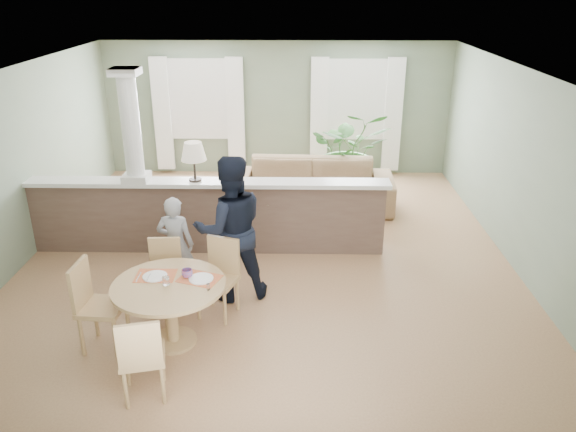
{
  "coord_description": "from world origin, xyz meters",
  "views": [
    {
      "loc": [
        0.43,
        -7.43,
        3.77
      ],
      "look_at": [
        0.31,
        -1.0,
        1.07
      ],
      "focal_mm": 35.0,
      "sensor_mm": 36.0,
      "label": 1
    }
  ],
  "objects_px": {
    "dining_table": "(170,296)",
    "chair_side": "(94,302)",
    "man_person": "(230,229)",
    "sofa": "(311,185)",
    "houseplant": "(350,151)",
    "chair_far_boy": "(165,271)",
    "chair_near": "(141,355)",
    "child_person": "(176,244)",
    "chair_far_man": "(220,273)"
  },
  "relations": [
    {
      "from": "dining_table",
      "to": "chair_far_man",
      "type": "distance_m",
      "value": 0.79
    },
    {
      "from": "houseplant",
      "to": "dining_table",
      "type": "bearing_deg",
      "value": -115.45
    },
    {
      "from": "sofa",
      "to": "houseplant",
      "type": "relative_size",
      "value": 1.78
    },
    {
      "from": "dining_table",
      "to": "man_person",
      "type": "height_order",
      "value": "man_person"
    },
    {
      "from": "chair_side",
      "to": "chair_near",
      "type": "bearing_deg",
      "value": -135.79
    },
    {
      "from": "houseplant",
      "to": "chair_near",
      "type": "bearing_deg",
      "value": -112.42
    },
    {
      "from": "dining_table",
      "to": "houseplant",
      "type": "bearing_deg",
      "value": 64.55
    },
    {
      "from": "chair_far_boy",
      "to": "man_person",
      "type": "xyz_separation_m",
      "value": [
        0.78,
        0.3,
        0.44
      ]
    },
    {
      "from": "chair_far_boy",
      "to": "man_person",
      "type": "bearing_deg",
      "value": 17.63
    },
    {
      "from": "sofa",
      "to": "dining_table",
      "type": "height_order",
      "value": "dining_table"
    },
    {
      "from": "dining_table",
      "to": "chair_near",
      "type": "height_order",
      "value": "chair_near"
    },
    {
      "from": "dining_table",
      "to": "chair_side",
      "type": "distance_m",
      "value": 0.82
    },
    {
      "from": "chair_near",
      "to": "man_person",
      "type": "xyz_separation_m",
      "value": [
        0.63,
        1.99,
        0.42
      ]
    },
    {
      "from": "chair_side",
      "to": "child_person",
      "type": "height_order",
      "value": "child_person"
    },
    {
      "from": "chair_near",
      "to": "child_person",
      "type": "bearing_deg",
      "value": -100.66
    },
    {
      "from": "child_person",
      "to": "man_person",
      "type": "relative_size",
      "value": 0.69
    },
    {
      "from": "sofa",
      "to": "dining_table",
      "type": "xyz_separation_m",
      "value": [
        -1.62,
        -4.12,
        0.18
      ]
    },
    {
      "from": "chair_far_boy",
      "to": "chair_near",
      "type": "relative_size",
      "value": 0.96
    },
    {
      "from": "dining_table",
      "to": "chair_side",
      "type": "bearing_deg",
      "value": -174.36
    },
    {
      "from": "chair_far_boy",
      "to": "chair_near",
      "type": "distance_m",
      "value": 1.69
    },
    {
      "from": "chair_side",
      "to": "man_person",
      "type": "xyz_separation_m",
      "value": [
        1.37,
        1.12,
        0.38
      ]
    },
    {
      "from": "sofa",
      "to": "houseplant",
      "type": "xyz_separation_m",
      "value": [
        0.74,
        0.85,
        0.39
      ]
    },
    {
      "from": "chair_far_boy",
      "to": "child_person",
      "type": "xyz_separation_m",
      "value": [
        0.05,
        0.45,
        0.15
      ]
    },
    {
      "from": "houseplant",
      "to": "man_person",
      "type": "bearing_deg",
      "value": -114.72
    },
    {
      "from": "child_person",
      "to": "chair_far_man",
      "type": "bearing_deg",
      "value": 144.31
    },
    {
      "from": "sofa",
      "to": "chair_side",
      "type": "bearing_deg",
      "value": -117.65
    },
    {
      "from": "houseplant",
      "to": "dining_table",
      "type": "relative_size",
      "value": 1.31
    },
    {
      "from": "chair_side",
      "to": "dining_table",
      "type": "bearing_deg",
      "value": -80.48
    },
    {
      "from": "man_person",
      "to": "sofa",
      "type": "bearing_deg",
      "value": -125.82
    },
    {
      "from": "chair_side",
      "to": "man_person",
      "type": "relative_size",
      "value": 0.54
    },
    {
      "from": "dining_table",
      "to": "chair_side",
      "type": "height_order",
      "value": "chair_side"
    },
    {
      "from": "sofa",
      "to": "chair_far_boy",
      "type": "bearing_deg",
      "value": -116.23
    },
    {
      "from": "chair_side",
      "to": "child_person",
      "type": "distance_m",
      "value": 1.42
    },
    {
      "from": "sofa",
      "to": "man_person",
      "type": "distance_m",
      "value": 3.3
    },
    {
      "from": "chair_far_man",
      "to": "man_person",
      "type": "distance_m",
      "value": 0.58
    },
    {
      "from": "chair_far_boy",
      "to": "chair_side",
      "type": "relative_size",
      "value": 0.88
    },
    {
      "from": "man_person",
      "to": "chair_side",
      "type": "bearing_deg",
      "value": 22.53
    },
    {
      "from": "chair_far_man",
      "to": "chair_near",
      "type": "xyz_separation_m",
      "value": [
        -0.53,
        -1.59,
        -0.01
      ]
    },
    {
      "from": "houseplant",
      "to": "chair_far_man",
      "type": "height_order",
      "value": "houseplant"
    },
    {
      "from": "sofa",
      "to": "houseplant",
      "type": "bearing_deg",
      "value": 51.31
    },
    {
      "from": "sofa",
      "to": "chair_side",
      "type": "height_order",
      "value": "chair_side"
    },
    {
      "from": "chair_far_boy",
      "to": "chair_near",
      "type": "bearing_deg",
      "value": -88.18
    },
    {
      "from": "sofa",
      "to": "chair_side",
      "type": "relative_size",
      "value": 2.82
    },
    {
      "from": "sofa",
      "to": "chair_side",
      "type": "distance_m",
      "value": 4.85
    },
    {
      "from": "dining_table",
      "to": "chair_far_man",
      "type": "xyz_separation_m",
      "value": [
        0.46,
        0.64,
        -0.07
      ]
    },
    {
      "from": "dining_table",
      "to": "chair_far_man",
      "type": "height_order",
      "value": "chair_far_man"
    },
    {
      "from": "chair_far_man",
      "to": "man_person",
      "type": "relative_size",
      "value": 0.51
    },
    {
      "from": "dining_table",
      "to": "chair_side",
      "type": "xyz_separation_m",
      "value": [
        -0.81,
        -0.08,
        -0.03
      ]
    },
    {
      "from": "chair_far_man",
      "to": "man_person",
      "type": "bearing_deg",
      "value": 95.26
    },
    {
      "from": "sofa",
      "to": "man_person",
      "type": "height_order",
      "value": "man_person"
    }
  ]
}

